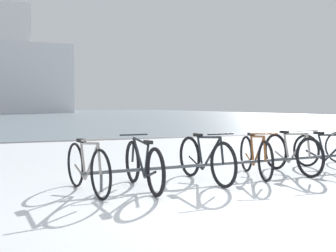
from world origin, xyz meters
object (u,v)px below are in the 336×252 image
Objects in this scene: bicycle_3 at (255,156)px; bicycle_4 at (292,153)px; bicycle_1 at (143,165)px; bicycle_2 at (205,159)px; bicycle_0 at (87,168)px; bicycle_5 at (329,152)px.

bicycle_3 is 0.80m from bicycle_4.
bicycle_1 is 1.13m from bicycle_2.
bicycle_1 is at bearing -174.12° from bicycle_4.
bicycle_2 is (1.94, 0.13, 0.01)m from bicycle_0.
bicycle_2 reaches higher than bicycle_1.
bicycle_2 is at bearing -176.65° from bicycle_5.
bicycle_4 is at bearing 1.46° from bicycle_3.
bicycle_3 is at bearing 7.50° from bicycle_1.
bicycle_0 is 0.94× the size of bicycle_1.
bicycle_4 is (3.78, 0.28, 0.00)m from bicycle_0.
bicycle_3 is (2.98, 0.26, -0.00)m from bicycle_0.
bicycle_0 is at bearing -176.13° from bicycle_2.
bicycle_1 is 1.06× the size of bicycle_3.
bicycle_4 is (0.80, 0.02, 0.01)m from bicycle_3.
bicycle_3 is (1.04, 0.13, -0.01)m from bicycle_2.
bicycle_4 is at bearing 4.19° from bicycle_0.
bicycle_4 is 0.97× the size of bicycle_5.
bicycle_0 is 4.68m from bicycle_5.
bicycle_5 is (3.85, 0.32, -0.01)m from bicycle_1.
bicycle_5 is (0.89, 0.01, -0.02)m from bicycle_4.
bicycle_4 is at bearing -179.09° from bicycle_5.
bicycle_3 is at bearing -178.83° from bicycle_5.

